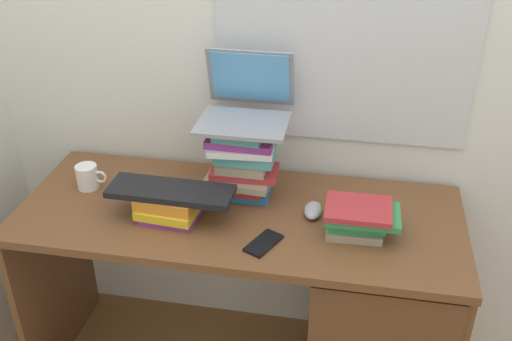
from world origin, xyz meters
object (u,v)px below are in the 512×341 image
Objects in this scene: book_stack_tall at (243,161)px; book_stack_keyboard_riser at (170,204)px; desk at (346,307)px; keyboard at (171,191)px; laptop at (246,104)px; mug at (88,177)px; computer_mouse at (313,210)px; cell_phone at (264,243)px; book_stack_side at (357,217)px.

book_stack_tall reaches higher than book_stack_keyboard_riser.
keyboard is (-0.61, -0.05, 0.46)m from desk.
laptop is at bearing 88.34° from book_stack_tall.
laptop is at bearing 153.89° from desk.
keyboard reaches higher than mug.
computer_mouse is 0.76× the size of cell_phone.
book_stack_keyboard_riser is 0.36m from cell_phone.
book_stack_tall reaches higher than keyboard.
computer_mouse is (-0.15, 0.07, -0.04)m from book_stack_side.
laptop is 0.64m from mug.
book_stack_keyboard_riser is at bearing -132.27° from laptop.
book_stack_tall is 0.28m from keyboard.
laptop is 0.49m from cell_phone.
computer_mouse is (-0.14, 0.05, 0.37)m from desk.
laptop reaches higher than mug.
book_stack_keyboard_riser is 1.83× the size of mug.
book_stack_side is 0.57× the size of keyboard.
mug is (-0.35, 0.12, 0.00)m from book_stack_keyboard_riser.
computer_mouse is at bearing 10.93° from book_stack_keyboard_riser.
desk is 0.74m from book_stack_keyboard_riser.
mug reaches higher than cell_phone.
book_stack_side is 0.17m from computer_mouse.
book_stack_tall is at bearing 39.51° from book_stack_keyboard_riser.
laptop is (-0.41, 0.22, 0.27)m from book_stack_side.
computer_mouse is (0.48, 0.09, -0.03)m from book_stack_keyboard_riser.
cell_phone is at bearing -152.40° from desk.
computer_mouse is 0.24m from cell_phone.
cell_phone is at bearing -17.07° from book_stack_keyboard_riser.
desk is 5.01× the size of laptop.
book_stack_keyboard_riser and mug have the same top height.
computer_mouse is at bearing 155.46° from book_stack_side.
cell_phone is at bearing -15.45° from keyboard.
cell_phone is (0.12, -0.28, -0.13)m from book_stack_tall.
desk is 5.61× the size of book_stack_tall.
desk is 6.37× the size of book_stack_side.
book_stack_side is at bearing 49.36° from cell_phone.
book_stack_keyboard_riser reaches higher than cell_phone.
cell_phone is at bearing -70.41° from laptop.
mug is (-0.36, 0.13, -0.06)m from keyboard.
keyboard is at bearing -130.41° from laptop.
book_stack_side reaches higher than cell_phone.
keyboard is 3.65× the size of mug.
laptop reaches higher than book_stack_tall.
desk is 0.40m from computer_mouse.
laptop reaches higher than cell_phone.
book_stack_keyboard_riser is 0.88× the size of book_stack_side.
book_stack_side is 0.98m from mug.
keyboard is at bearing -19.43° from mug.
keyboard reaches higher than cell_phone.
mug is (-0.57, -0.06, -0.09)m from book_stack_tall.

